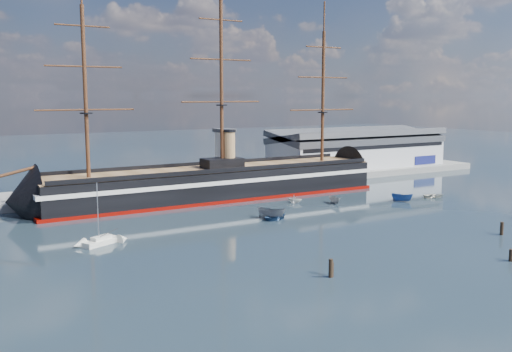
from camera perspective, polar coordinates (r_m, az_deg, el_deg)
ground at (r=132.89m, az=2.32°, el=-3.30°), size 600.00×600.00×0.00m
quay at (r=168.35m, az=-1.51°, el=-0.90°), size 180.00×18.00×2.00m
warehouse at (r=198.14m, az=10.13°, el=2.65°), size 63.00×21.00×11.60m
quay_tower at (r=161.18m, az=-3.17°, el=2.19°), size 5.00×5.00×15.00m
warship at (r=145.38m, az=-4.70°, el=-0.73°), size 112.88×16.33×53.94m
sailboat at (r=104.86m, az=-15.19°, el=-6.26°), size 7.21×4.73×11.18m
motorboat_a at (r=122.31m, az=1.53°, el=-4.29°), size 7.76×6.40×2.99m
motorboat_b at (r=121.86m, az=2.07°, el=-4.34°), size 2.49×3.97×1.73m
motorboat_c at (r=140.60m, az=7.88°, el=-2.75°), size 5.60×2.97×2.13m
motorboat_d at (r=140.60m, az=3.88°, el=-2.69°), size 6.38×5.49×2.18m
motorboat_e at (r=154.39m, az=17.35°, el=-2.08°), size 2.40×3.56×1.55m
motorboat_f at (r=146.67m, az=14.39°, el=-2.48°), size 6.56×5.05×2.50m
piling_near_left at (r=84.54m, az=7.47°, el=-10.01°), size 0.64×0.64×3.42m
piling_near_mid at (r=100.14m, az=24.11°, el=-7.78°), size 0.64×0.64×2.65m
piling_near_right at (r=117.85m, az=23.33°, el=-5.43°), size 0.64×0.64×3.20m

